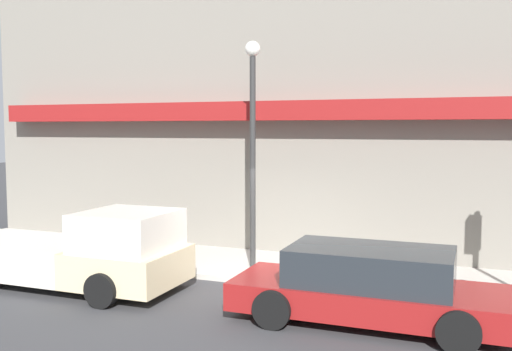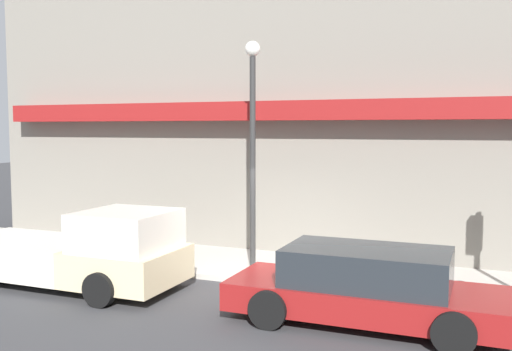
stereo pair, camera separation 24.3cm
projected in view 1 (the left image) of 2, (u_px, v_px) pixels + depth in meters
The scene contains 7 objects.
ground_plane at pixel (256, 286), 12.53m from camera, with size 80.00×80.00×0.00m, color #38383A.
sidewalk at pixel (278, 268), 13.87m from camera, with size 36.00×2.90×0.13m.
building at pixel (312, 80), 16.20m from camera, with size 19.80×3.80×9.62m.
pickup_truck at pixel (80, 253), 12.29m from camera, with size 5.30×2.20×1.73m.
parked_car at pixel (370, 286), 10.06m from camera, with size 4.88×2.00×1.35m.
fire_hydrant at pixel (325, 264), 12.48m from camera, with size 0.21×0.21×0.73m.
street_lamp at pixel (253, 127), 13.43m from camera, with size 0.36×0.36×5.35m.
Camera 1 is at (4.43, -11.46, 3.45)m, focal length 40.00 mm.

